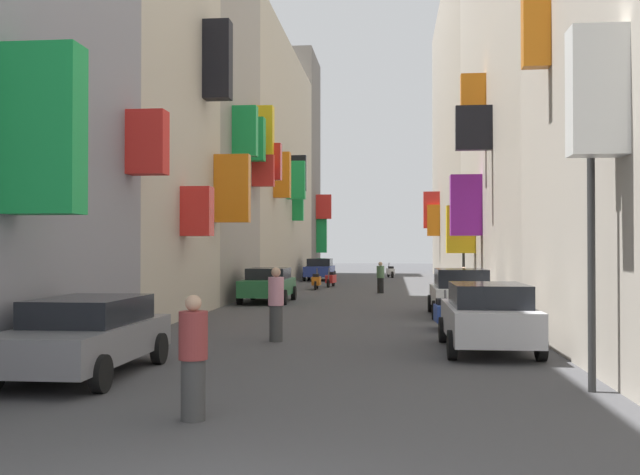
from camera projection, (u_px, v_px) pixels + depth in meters
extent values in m
plane|color=#424244|center=(362.00, 294.00, 35.15)|extent=(140.00, 140.00, 0.00)
cube|color=green|center=(44.00, 130.00, 12.30)|extent=(1.28, 0.62, 2.86)
cube|color=red|center=(147.00, 143.00, 17.96)|extent=(0.95, 0.55, 1.58)
cube|color=#BCB29E|center=(98.00, 4.00, 23.57)|extent=(6.00, 8.70, 20.30)
cube|color=black|center=(218.00, 60.00, 25.20)|extent=(0.93, 0.65, 2.72)
cube|color=red|center=(197.00, 211.00, 22.56)|extent=(0.92, 0.64, 1.53)
cube|color=orange|center=(232.00, 189.00, 26.64)|extent=(1.30, 0.45, 2.49)
cube|color=gray|center=(176.00, 84.00, 32.01)|extent=(6.00, 8.28, 18.95)
cube|color=green|center=(245.00, 131.00, 29.71)|extent=(1.00, 0.50, 2.05)
cube|color=red|center=(263.00, 171.00, 33.80)|extent=(1.02, 0.42, 1.46)
cube|color=red|center=(269.00, 162.00, 34.69)|extent=(1.22, 0.53, 1.74)
cube|color=green|center=(257.00, 139.00, 32.93)|extent=(0.73, 0.65, 1.95)
cube|color=yellow|center=(264.00, 137.00, 34.31)|extent=(0.91, 0.60, 2.92)
cube|color=#BCB29E|center=(246.00, 165.00, 47.39)|extent=(6.00, 22.70, 15.33)
cube|color=green|center=(296.00, 180.00, 44.82)|extent=(1.14, 0.60, 2.34)
cube|color=green|center=(298.00, 206.00, 47.33)|extent=(0.72, 0.48, 1.91)
cube|color=black|center=(297.00, 173.00, 45.14)|extent=(1.15, 0.39, 2.21)
cube|color=orange|center=(282.00, 175.00, 39.96)|extent=(0.90, 0.64, 2.50)
cube|color=slate|center=(281.00, 166.00, 62.32)|extent=(6.00, 7.25, 18.57)
cube|color=green|center=(322.00, 236.00, 62.08)|extent=(0.88, 0.37, 2.91)
cube|color=red|center=(324.00, 207.00, 61.82)|extent=(1.30, 0.41, 2.06)
cube|color=orange|center=(536.00, 28.00, 16.30)|extent=(0.60, 0.36, 1.79)
cube|color=white|center=(597.00, 92.00, 11.01)|extent=(0.83, 0.51, 1.95)
cube|color=#B2A899|center=(559.00, 26.00, 28.56)|extent=(6.00, 17.85, 21.95)
cube|color=black|center=(474.00, 128.00, 25.79)|extent=(1.28, 0.35, 1.57)
cube|color=yellow|center=(461.00, 229.00, 31.17)|extent=(1.22, 0.60, 2.04)
cube|color=purple|center=(466.00, 205.00, 28.89)|extent=(1.22, 0.62, 2.41)
cube|color=orange|center=(473.00, 106.00, 27.57)|extent=(0.93, 0.42, 2.39)
cube|color=#9E9384|center=(486.00, 133.00, 50.89)|extent=(6.00, 27.04, 20.60)
cube|color=red|center=(432.00, 210.00, 54.75)|extent=(1.21, 0.51, 2.75)
cube|color=orange|center=(434.00, 220.00, 54.44)|extent=(0.94, 0.40, 2.33)
cube|color=navy|center=(320.00, 271.00, 50.59)|extent=(1.81, 4.40, 0.69)
cube|color=black|center=(320.00, 262.00, 50.82)|extent=(1.59, 2.46, 0.52)
cylinder|color=black|center=(331.00, 277.00, 49.05)|extent=(0.18, 0.60, 0.60)
cylinder|color=black|center=(304.00, 277.00, 49.23)|extent=(0.18, 0.60, 0.60)
cylinder|color=black|center=(334.00, 275.00, 51.94)|extent=(0.18, 0.60, 0.60)
cylinder|color=black|center=(309.00, 275.00, 52.12)|extent=(0.18, 0.60, 0.60)
cube|color=white|center=(460.00, 297.00, 24.09)|extent=(1.81, 4.06, 0.67)
cube|color=black|center=(461.00, 278.00, 23.90)|extent=(1.60, 2.27, 0.59)
cylinder|color=black|center=(431.00, 304.00, 25.51)|extent=(0.18, 0.60, 0.60)
cylinder|color=black|center=(483.00, 304.00, 25.33)|extent=(0.18, 0.60, 0.60)
cylinder|color=black|center=(435.00, 310.00, 22.85)|extent=(0.18, 0.60, 0.60)
cylinder|color=black|center=(494.00, 311.00, 22.67)|extent=(0.18, 0.60, 0.60)
cube|color=#236638|center=(268.00, 287.00, 30.16)|extent=(1.78, 4.20, 0.66)
cube|color=black|center=(269.00, 273.00, 30.38)|extent=(1.57, 2.35, 0.46)
cylinder|color=black|center=(284.00, 297.00, 28.69)|extent=(0.18, 0.60, 0.60)
cylinder|color=black|center=(240.00, 297.00, 28.87)|extent=(0.18, 0.60, 0.60)
cylinder|color=black|center=(294.00, 293.00, 31.44)|extent=(0.18, 0.60, 0.60)
cylinder|color=black|center=(253.00, 293.00, 31.62)|extent=(0.18, 0.60, 0.60)
cube|color=slate|center=(85.00, 342.00, 12.79)|extent=(1.77, 4.30, 0.61)
cube|color=black|center=(90.00, 310.00, 13.01)|extent=(1.56, 2.41, 0.46)
cylinder|color=black|center=(101.00, 374.00, 11.29)|extent=(0.18, 0.60, 0.60)
cylinder|color=black|center=(159.00, 349.00, 14.11)|extent=(0.18, 0.60, 0.60)
cylinder|color=black|center=(72.00, 347.00, 14.29)|extent=(0.18, 0.60, 0.60)
cube|color=#B7B7BC|center=(487.00, 321.00, 15.91)|extent=(1.75, 4.13, 0.70)
cube|color=black|center=(489.00, 295.00, 15.72)|extent=(1.54, 2.31, 0.48)
cylinder|color=black|center=(443.00, 330.00, 17.35)|extent=(0.18, 0.60, 0.60)
cylinder|color=black|center=(518.00, 331.00, 17.18)|extent=(0.18, 0.60, 0.60)
cylinder|color=black|center=(452.00, 345.00, 14.64)|extent=(0.18, 0.60, 0.60)
cylinder|color=black|center=(541.00, 346.00, 14.47)|extent=(0.18, 0.60, 0.60)
cube|color=orange|center=(316.00, 281.00, 39.45)|extent=(0.47, 1.15, 0.45)
cube|color=black|center=(316.00, 275.00, 39.24)|extent=(0.34, 0.57, 0.16)
cylinder|color=#4C4C51|center=(317.00, 274.00, 40.02)|extent=(0.07, 0.28, 0.68)
cylinder|color=black|center=(317.00, 284.00, 40.15)|extent=(0.11, 0.48, 0.48)
cylinder|color=black|center=(315.00, 286.00, 38.73)|extent=(0.11, 0.48, 0.48)
cube|color=red|center=(331.00, 279.00, 41.99)|extent=(0.57, 1.22, 0.45)
cube|color=black|center=(332.00, 273.00, 42.21)|extent=(0.38, 0.59, 0.16)
cylinder|color=#4C4C51|center=(329.00, 274.00, 41.42)|extent=(0.09, 0.28, 0.68)
cylinder|color=black|center=(328.00, 283.00, 41.27)|extent=(0.16, 0.49, 0.48)
cylinder|color=black|center=(333.00, 282.00, 42.70)|extent=(0.16, 0.49, 0.48)
cube|color=silver|center=(390.00, 271.00, 55.30)|extent=(0.67, 1.17, 0.45)
cube|color=black|center=(391.00, 267.00, 55.10)|extent=(0.44, 0.62, 0.16)
cylinder|color=#4C4C51|center=(389.00, 267.00, 55.85)|extent=(0.12, 0.28, 0.68)
cylinder|color=black|center=(388.00, 274.00, 55.98)|extent=(0.20, 0.49, 0.48)
cylinder|color=black|center=(392.00, 275.00, 54.61)|extent=(0.20, 0.49, 0.48)
cube|color=#2D4CAD|center=(443.00, 313.00, 19.85)|extent=(0.49, 1.09, 0.45)
cube|color=black|center=(442.00, 302.00, 20.05)|extent=(0.34, 0.57, 0.16)
cylinder|color=#4C4C51|center=(446.00, 303.00, 19.32)|extent=(0.07, 0.28, 0.68)
cylinder|color=black|center=(446.00, 324.00, 19.18)|extent=(0.12, 0.48, 0.48)
cylinder|color=black|center=(441.00, 319.00, 20.51)|extent=(0.12, 0.48, 0.48)
cylinder|color=#3E3E3E|center=(276.00, 323.00, 17.52)|extent=(0.40, 0.40, 0.87)
cylinder|color=pink|center=(276.00, 291.00, 17.54)|extent=(0.48, 0.48, 0.68)
sphere|color=tan|center=(276.00, 272.00, 17.54)|extent=(0.23, 0.23, 0.23)
cylinder|color=#323232|center=(464.00, 298.00, 27.04)|extent=(0.42, 0.42, 0.75)
cylinder|color=pink|center=(464.00, 280.00, 27.05)|extent=(0.49, 0.49, 0.59)
sphere|color=tan|center=(464.00, 270.00, 27.05)|extent=(0.20, 0.20, 0.20)
cylinder|color=black|center=(380.00, 286.00, 36.16)|extent=(0.45, 0.45, 0.76)
cylinder|color=#4C724C|center=(380.00, 272.00, 36.17)|extent=(0.54, 0.54, 0.60)
sphere|color=tan|center=(380.00, 264.00, 36.18)|extent=(0.20, 0.20, 0.20)
cylinder|color=#3F3F3F|center=(193.00, 390.00, 9.51)|extent=(0.38, 0.38, 0.79)
cylinder|color=maroon|center=(193.00, 335.00, 9.52)|extent=(0.45, 0.45, 0.63)
sphere|color=tan|center=(193.00, 303.00, 9.53)|extent=(0.22, 0.22, 0.22)
cylinder|color=#2D2D2D|center=(463.00, 257.00, 31.62)|extent=(0.12, 0.12, 3.73)
cube|color=black|center=(463.00, 205.00, 31.65)|extent=(0.26, 0.26, 0.75)
sphere|color=red|center=(464.00, 199.00, 31.52)|extent=(0.14, 0.14, 0.14)
sphere|color=orange|center=(464.00, 205.00, 31.52)|extent=(0.14, 0.14, 0.14)
sphere|color=green|center=(464.00, 211.00, 31.51)|extent=(0.14, 0.14, 0.14)
cylinder|color=#2D2D2D|center=(591.00, 266.00, 11.40)|extent=(0.12, 0.12, 3.93)
cube|color=black|center=(591.00, 117.00, 11.43)|extent=(0.26, 0.26, 0.75)
sphere|color=red|center=(593.00, 100.00, 11.30)|extent=(0.14, 0.14, 0.14)
sphere|color=orange|center=(593.00, 116.00, 11.30)|extent=(0.14, 0.14, 0.14)
sphere|color=green|center=(593.00, 132.00, 11.29)|extent=(0.14, 0.14, 0.14)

